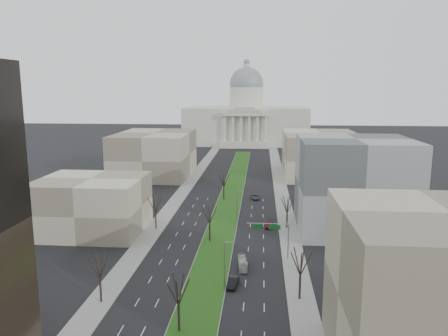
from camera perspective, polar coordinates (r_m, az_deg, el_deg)
The scene contains 24 objects.
ground at distance 145.24m, azimuth 0.77°, elevation -4.18°, with size 600.00×600.00×0.00m, color black.
median at distance 144.23m, azimuth 0.74°, elevation -4.24°, with size 8.00×222.03×0.20m.
sidewalk_left at distance 123.94m, azimuth -8.24°, elevation -6.84°, with size 5.00×330.00×0.15m, color gray.
sidewalk_right at distance 121.08m, azimuth 8.26°, elevation -7.26°, with size 5.00×330.00×0.15m, color gray.
capitol at distance 290.65m, azimuth 2.91°, elevation 6.41°, with size 80.00×46.00×55.00m.
building_beige_left at distance 117.44m, azimuth -16.85°, elevation -4.65°, with size 26.00×22.00×14.00m, color gray.
building_tan_right at distance 62.52m, azimuth 26.91°, elevation -14.99°, with size 26.00×24.00×22.00m, color gray.
building_grey_right at distance 117.33m, azimuth 16.57°, elevation -2.13°, with size 28.00×26.00×24.00m, color #585B5D.
building_far_left at distance 187.76m, azimuth -9.05°, elevation 1.84°, with size 30.00×40.00×18.00m, color gray.
building_far_right at distance 188.89m, azimuth 12.43°, elevation 1.77°, with size 30.00×40.00×18.00m, color gray.
tree_left_mid at distance 79.18m, azimuth -15.98°, elevation -11.98°, with size 5.40×5.40×9.72m.
tree_left_far at distance 115.47m, azimuth -8.96°, elevation -4.66°, with size 5.28×5.28×9.50m.
tree_right_mid at distance 78.30m, azimuth 9.99°, elevation -11.86°, with size 5.52×5.52×9.94m.
tree_right_far at distance 116.37m, azimuth 8.27°, elevation -4.68°, with size 5.04×5.04×9.07m.
tree_median_a at distance 68.16m, azimuth -5.99°, elevation -15.42°, with size 5.40×5.40×9.72m.
tree_median_b at distance 105.16m, azimuth -1.90°, elevation -5.95°, with size 5.40×5.40×9.72m.
tree_median_c at distance 143.78m, azimuth -0.02°, elevation -1.46°, with size 5.40×5.40×9.72m.
streetlamp_median_b at distance 81.88m, azimuth 0.11°, elevation -12.45°, with size 1.90×0.20×9.16m.
streetlamp_median_c at distance 119.66m, azimuth 1.71°, elevation -5.00°, with size 1.90×0.20×9.16m.
mast_arm_signs at distance 95.30m, azimuth 6.78°, elevation -8.33°, with size 9.12×0.24×8.09m.
car_black at distance 84.39m, azimuth 1.18°, elevation -14.71°, with size 1.70×4.86×1.60m, color black.
car_red at distance 117.81m, azimuth 5.91°, elevation -7.39°, with size 1.98×4.86×1.41m, color maroon.
car_grey_far at distance 146.49m, azimuth 4.08°, elevation -3.77°, with size 2.54×5.50×1.53m, color #47494F.
box_van at distance 92.36m, azimuth 2.44°, elevation -12.30°, with size 1.63×6.98×1.95m, color silver.
Camera 1 is at (10.02, -20.18, 36.66)m, focal length 35.00 mm.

